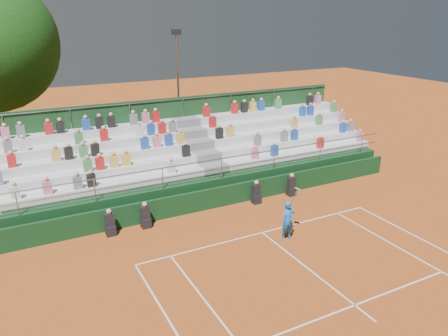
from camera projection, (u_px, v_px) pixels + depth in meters
ground at (262, 233)px, 18.40m from camera, size 90.00×90.00×0.00m
courtside_wall at (227, 195)px, 20.91m from camera, size 20.00×0.15×1.00m
line_officials at (207, 204)px, 19.99m from camera, size 9.56×0.40×1.19m
grandstand at (199, 165)px, 23.43m from camera, size 20.00×5.20×4.40m
tennis_player at (288, 221)px, 17.59m from camera, size 0.84×0.43×2.22m
floodlight_mast at (178, 80)px, 29.07m from camera, size 0.60×0.25×7.81m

